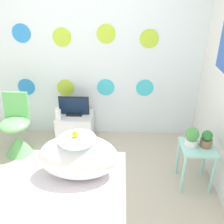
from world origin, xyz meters
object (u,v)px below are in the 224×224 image
at_px(tv, 74,107).
at_px(vase, 58,114).
at_px(bathtub, 78,157).
at_px(potted_plant_left, 192,137).
at_px(chair, 17,135).
at_px(potted_plant_right, 207,139).

relative_size(tv, vase, 2.46).
relative_size(bathtub, potted_plant_left, 4.15).
bearing_deg(bathtub, potted_plant_left, -3.88).
bearing_deg(chair, potted_plant_right, -12.52).
xyz_separation_m(vase, potted_plant_right, (1.83, -0.73, 0.12)).
bearing_deg(potted_plant_right, bathtub, 176.87).
height_order(vase, potted_plant_left, potted_plant_left).
relative_size(chair, tv, 1.96).
distance_m(chair, vase, 0.62).
distance_m(vase, potted_plant_left, 1.83).
distance_m(tv, potted_plant_left, 1.71).
xyz_separation_m(bathtub, chair, (-0.92, 0.45, 0.01)).
distance_m(tv, vase, 0.26).
height_order(vase, potted_plant_right, potted_plant_right).
distance_m(bathtub, potted_plant_right, 1.50).
height_order(bathtub, chair, chair).
xyz_separation_m(chair, vase, (0.55, 0.20, 0.22)).
bearing_deg(bathtub, chair, 154.01).
relative_size(bathtub, vase, 5.48).
relative_size(tv, potted_plant_left, 1.87).
relative_size(vase, potted_plant_right, 0.90).
bearing_deg(tv, bathtub, -77.86).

